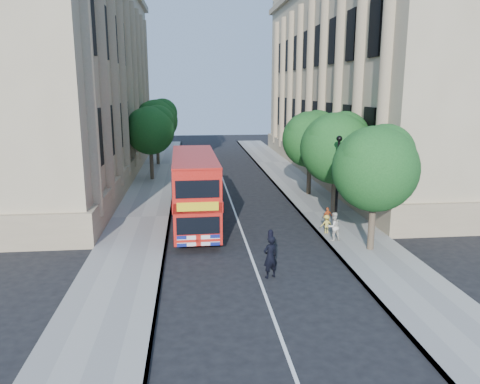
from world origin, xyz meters
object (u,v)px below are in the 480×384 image
object	(u,v)px
lamp_post	(337,188)
police_constable	(270,257)
woman_pedestrian	(334,226)
double_decker_bus	(195,189)
box_van	(197,181)

from	to	relation	value
lamp_post	police_constable	world-z (taller)	lamp_post
woman_pedestrian	police_constable	bearing A→B (deg)	27.53
double_decker_bus	police_constable	size ratio (longest dim) A/B	4.85
double_decker_bus	box_van	xyz separation A→B (m)	(0.18, 6.03, -0.74)
box_van	police_constable	bearing A→B (deg)	-72.86
lamp_post	double_decker_bus	xyz separation A→B (m)	(-7.52, 1.78, -0.28)
lamp_post	woman_pedestrian	world-z (taller)	lamp_post
lamp_post	police_constable	xyz separation A→B (m)	(-4.54, -5.64, -1.60)
lamp_post	woman_pedestrian	bearing A→B (deg)	-111.04
police_constable	woman_pedestrian	distance (m)	5.67
double_decker_bus	woman_pedestrian	xyz separation A→B (m)	(6.92, -3.34, -1.38)
lamp_post	box_van	size ratio (longest dim) A/B	0.93
police_constable	woman_pedestrian	world-z (taller)	police_constable
police_constable	lamp_post	bearing A→B (deg)	-153.51
double_decker_bus	police_constable	world-z (taller)	double_decker_bus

